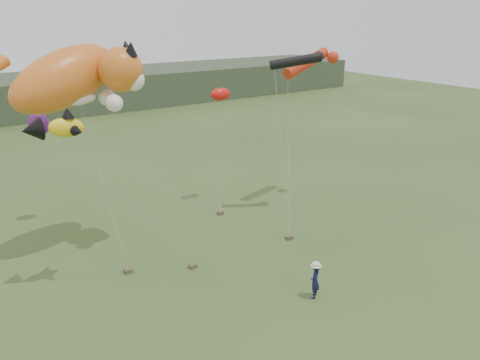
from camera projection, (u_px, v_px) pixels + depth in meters
The scene contains 7 objects.
ground at pixel (259, 308), 18.27m from camera, with size 120.00×120.00×0.00m, color #385123.
festival_attendant at pixel (315, 281), 18.74m from camera, with size 0.54×0.35×1.47m, color #111343.
sandbag_anchors at pixel (173, 261), 21.59m from camera, with size 15.45×5.15×0.17m.
cat_kite at pixel (77, 77), 20.53m from camera, with size 7.02×4.02×3.93m.
fish_kite at pixel (54, 128), 17.62m from camera, with size 2.38×1.57×1.23m.
tube_kites at pixel (308, 61), 25.94m from camera, with size 5.05×2.70×1.59m.
misc_kites at pixel (118, 111), 25.17m from camera, with size 10.57×3.35×2.03m.
Camera 1 is at (-9.32, -12.39, 10.92)m, focal length 35.00 mm.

